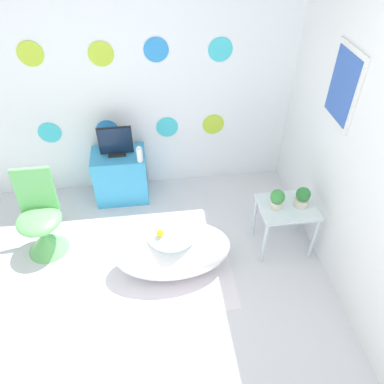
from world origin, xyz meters
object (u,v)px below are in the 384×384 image
object	(u,v)px
tv	(116,142)
chair	(43,229)
bathtub	(172,250)
vase	(140,154)
potted_plant_right	(303,197)
potted_plant_left	(277,199)

from	to	relation	value
tv	chair	bearing A→B (deg)	-136.29
bathtub	vase	xyz separation A→B (m)	(-0.23, 0.93, 0.40)
bathtub	tv	size ratio (longest dim) A/B	3.04
vase	potted_plant_right	bearing A→B (deg)	-29.00
tv	vase	world-z (taller)	tv
potted_plant_right	tv	bearing A→B (deg)	150.37
bathtub	vase	distance (m)	1.04
bathtub	potted_plant_left	bearing A→B (deg)	9.10
chair	potted_plant_left	bearing A→B (deg)	-6.78
potted_plant_left	chair	bearing A→B (deg)	173.22
potted_plant_left	potted_plant_right	distance (m)	0.23
chair	tv	xyz separation A→B (m)	(0.71, 0.68, 0.45)
chair	potted_plant_left	size ratio (longest dim) A/B	4.44
bathtub	tv	world-z (taller)	tv
tv	potted_plant_left	bearing A→B (deg)	-33.54
vase	tv	bearing A→B (deg)	146.70
bathtub	potted_plant_left	distance (m)	1.02
tv	vase	xyz separation A→B (m)	(0.23, -0.15, -0.06)
bathtub	vase	size ratio (longest dim) A/B	5.97
bathtub	vase	bearing A→B (deg)	103.96
tv	potted_plant_right	xyz separation A→B (m)	(1.63, -0.93, -0.10)
bathtub	chair	distance (m)	1.24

